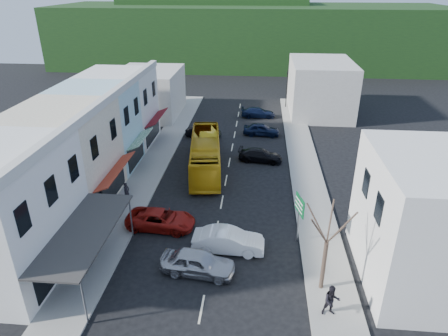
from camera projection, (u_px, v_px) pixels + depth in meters
ground at (217, 229)px, 29.70m from camera, size 120.00×120.00×0.00m
sidewalk_left at (152, 167)px, 39.28m from camera, size 3.00×52.00×0.15m
sidewalk_right at (306, 173)px, 38.06m from camera, size 3.00×52.00×0.15m
shopfront_row at (75, 148)px, 33.51m from camera, size 8.25×30.00×8.00m
right_building at (438, 222)px, 23.29m from camera, size 8.00×9.00×8.00m
distant_block_left at (149, 93)px, 53.69m from camera, size 8.00×10.00×6.00m
distant_block_right at (320, 87)px, 54.29m from camera, size 8.00×12.00×7.00m
hillside at (242, 31)px, 85.50m from camera, size 80.00×26.00×14.00m
bus at (205, 154)px, 38.46m from camera, size 3.90×11.82×3.10m
car_silver at (198, 264)px, 24.99m from camera, size 4.59×2.34×1.40m
car_white at (228, 242)px, 27.07m from camera, size 4.44×1.90×1.40m
car_red at (161, 220)px, 29.59m from camera, size 4.72×2.22×1.40m
car_black_near at (260, 155)px, 40.47m from camera, size 4.70×2.40×1.40m
car_navy_mid at (262, 130)px, 47.23m from camera, size 4.53×2.14×1.40m
car_black_far at (203, 132)px, 46.65m from camera, size 4.59×2.34×1.40m
car_navy_far at (258, 112)px, 53.44m from camera, size 4.57×2.01×1.40m
pedestrian_left at (127, 192)px, 32.81m from camera, size 0.60×0.71×1.70m
pedestrian_right at (331, 302)px, 21.63m from camera, size 0.74×0.51×1.70m
direction_sign at (299, 219)px, 27.54m from camera, size 0.98×1.76×3.70m
street_tree at (327, 243)px, 22.50m from camera, size 3.03×3.03×6.77m
traffic_signal at (287, 89)px, 56.50m from camera, size 1.29×1.46×5.42m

